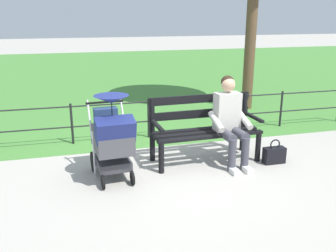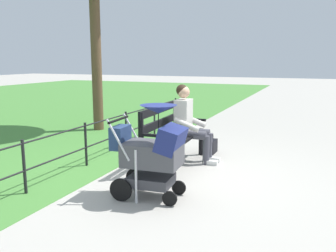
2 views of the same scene
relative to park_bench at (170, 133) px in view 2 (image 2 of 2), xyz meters
The scene contains 6 objects.
ground_plane 0.79m from the park_bench, 11.17° to the left, with size 60.00×60.00×0.00m, color #ADA89E.
park_bench is the anchor object (origin of this frame).
person_on_bench 0.41m from the park_bench, 144.75° to the left, with size 0.55×0.74×1.28m.
stroller 1.44m from the park_bench, 13.84° to the left, with size 0.56×0.92×1.15m.
handbag 1.12m from the park_bench, 155.68° to the left, with size 0.32×0.14×0.37m.
park_fence 1.24m from the park_bench, 75.83° to the right, with size 7.89×0.04×0.70m.
Camera 2 is at (4.62, 1.99, 1.67)m, focal length 38.37 mm.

